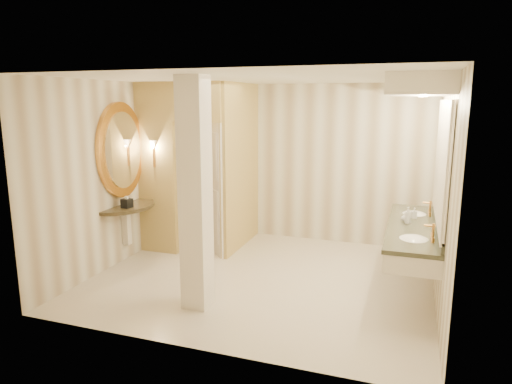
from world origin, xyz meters
TOP-DOWN VIEW (x-y plane):
  - floor at (0.00, 0.00)m, footprint 4.50×4.50m
  - ceiling at (0.00, 0.00)m, footprint 4.50×4.50m
  - wall_back at (0.00, 2.00)m, footprint 4.50×0.02m
  - wall_front at (0.00, -2.00)m, footprint 4.50×0.02m
  - wall_left at (-2.25, 0.00)m, footprint 0.02×4.00m
  - wall_right at (2.25, 0.00)m, footprint 0.02×4.00m
  - toilet_closet at (-1.14, 0.96)m, footprint 1.50×1.55m
  - wall_sconce at (-1.93, 0.43)m, footprint 0.14×0.14m
  - vanity at (1.98, 0.23)m, footprint 0.75×2.48m
  - console_shelf at (-2.21, -0.00)m, footprint 1.09×1.09m
  - pillar at (-0.45, -1.10)m, footprint 0.30×0.30m
  - tissue_box at (-2.05, -0.16)m, footprint 0.15×0.15m
  - toilet at (-1.95, 1.67)m, footprint 0.48×0.76m
  - soap_bottle_a at (1.95, 0.58)m, footprint 0.08×0.08m
  - soap_bottle_b at (1.83, 0.37)m, footprint 0.11×0.11m
  - soap_bottle_c at (1.87, 0.27)m, footprint 0.11×0.11m

SIDE VIEW (x-z plane):
  - floor at x=0.00m, z-range 0.00..0.00m
  - toilet at x=-1.95m, z-range 0.00..0.74m
  - soap_bottle_b at x=1.83m, z-range 0.88..0.99m
  - tissue_box at x=-2.05m, z-range 0.88..1.01m
  - soap_bottle_a at x=1.95m, z-range 0.88..1.02m
  - soap_bottle_c at x=1.87m, z-range 0.88..1.09m
  - console_shelf at x=-2.21m, z-range 0.35..2.35m
  - wall_back at x=0.00m, z-range 0.00..2.70m
  - wall_front at x=0.00m, z-range 0.00..2.70m
  - wall_left at x=-2.25m, z-range 0.00..2.70m
  - wall_right at x=2.25m, z-range 0.00..2.70m
  - pillar at x=-0.45m, z-range 0.00..2.70m
  - toilet_closet at x=-1.14m, z-range 0.04..2.74m
  - vanity at x=1.98m, z-range 0.58..2.67m
  - wall_sconce at x=-1.93m, z-range 1.52..1.94m
  - ceiling at x=0.00m, z-range 2.70..2.70m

